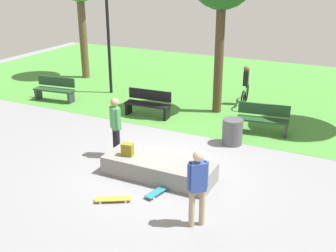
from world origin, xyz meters
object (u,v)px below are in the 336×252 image
(backpack_on_ledge, at_px, (127,150))
(lamp_post, at_px, (108,29))
(skateboard_by_ledge, at_px, (113,199))
(park_bench_far_right, at_px, (148,103))
(park_bench_near_lamppost, at_px, (263,118))
(concrete_ledge, at_px, (159,169))
(park_bench_by_oak, at_px, (55,89))
(trash_bin, at_px, (232,132))
(skater_watching, at_px, (116,123))
(skateboard_spare, at_px, (159,191))
(cyclist_on_bicycle, at_px, (245,88))
(skater_performing_trick, at_px, (198,183))

(backpack_on_ledge, xyz_separation_m, lamp_post, (-4.30, 5.74, 1.98))
(skateboard_by_ledge, bearing_deg, park_bench_far_right, 110.54)
(skateboard_by_ledge, relative_size, park_bench_near_lamppost, 0.48)
(park_bench_far_right, bearing_deg, concrete_ledge, -58.05)
(skateboard_by_ledge, bearing_deg, park_bench_by_oak, 139.18)
(park_bench_near_lamppost, xyz_separation_m, trash_bin, (-0.58, -1.25, -0.10))
(concrete_ledge, relative_size, lamp_post, 0.65)
(park_bench_near_lamppost, relative_size, trash_bin, 2.15)
(backpack_on_ledge, relative_size, skater_watching, 0.19)
(skateboard_spare, distance_m, park_bench_by_oak, 8.18)
(cyclist_on_bicycle, bearing_deg, trash_bin, -79.25)
(backpack_on_ledge, bearing_deg, skater_watching, 129.94)
(lamp_post, bearing_deg, trash_bin, -25.03)
(skater_watching, bearing_deg, cyclist_on_bicycle, 72.56)
(backpack_on_ledge, xyz_separation_m, skateboard_spare, (1.19, -0.60, -0.57))
(park_bench_near_lamppost, bearing_deg, skater_watching, -132.50)
(skater_watching, relative_size, park_bench_by_oak, 1.03)
(skateboard_spare, bearing_deg, park_bench_by_oak, 146.74)
(concrete_ledge, height_order, skater_performing_trick, skater_performing_trick)
(trash_bin, height_order, cyclist_on_bicycle, cyclist_on_bicycle)
(skater_watching, distance_m, park_bench_by_oak, 5.87)
(skater_watching, bearing_deg, concrete_ledge, -19.38)
(skateboard_spare, bearing_deg, lamp_post, 130.88)
(trash_bin, bearing_deg, cyclist_on_bicycle, 100.75)
(skateboard_by_ledge, distance_m, park_bench_far_right, 5.65)
(skateboard_by_ledge, distance_m, park_bench_by_oak, 8.04)
(park_bench_near_lamppost, relative_size, park_bench_by_oak, 1.00)
(park_bench_by_oak, distance_m, lamp_post, 3.13)
(skater_watching, xyz_separation_m, park_bench_far_right, (-0.78, 3.25, -0.51))
(park_bench_near_lamppost, height_order, lamp_post, lamp_post)
(park_bench_far_right, bearing_deg, skater_watching, -76.42)
(skateboard_by_ledge, bearing_deg, cyclist_on_bicycle, 85.10)
(skateboard_by_ledge, bearing_deg, park_bench_near_lamppost, 70.13)
(trash_bin, bearing_deg, lamp_post, 154.97)
(park_bench_by_oak, bearing_deg, backpack_on_ledge, -34.54)
(skater_performing_trick, relative_size, park_bench_by_oak, 1.01)
(concrete_ledge, bearing_deg, skateboard_spare, -62.81)
(backpack_on_ledge, relative_size, cyclist_on_bicycle, 0.18)
(skater_performing_trick, xyz_separation_m, skateboard_spare, (-1.26, 0.78, -0.91))
(park_bench_far_right, xyz_separation_m, trash_bin, (3.38, -1.03, -0.10))
(skater_performing_trick, bearing_deg, park_bench_near_lamppost, 90.34)
(concrete_ledge, relative_size, cyclist_on_bicycle, 1.54)
(skateboard_spare, distance_m, cyclist_on_bicycle, 7.26)
(backpack_on_ledge, bearing_deg, skater_performing_trick, -38.26)
(skater_watching, height_order, trash_bin, skater_watching)
(skateboard_spare, xyz_separation_m, park_bench_by_oak, (-6.84, 4.48, 0.42))
(skateboard_by_ledge, relative_size, park_bench_far_right, 0.49)
(skateboard_by_ledge, distance_m, skateboard_spare, 1.08)
(skater_watching, height_order, skateboard_by_ledge, skater_watching)
(skater_performing_trick, distance_m, cyclist_on_bicycle, 8.13)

